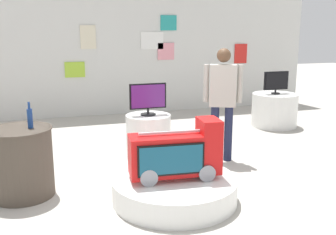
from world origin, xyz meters
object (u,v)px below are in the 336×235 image
display_pedestal_center_rear (148,136)px  novelty_firetruck_tv (177,155)px  side_table_round (21,162)px  bottle_on_side_table (30,118)px  tv_on_left_rear (276,81)px  display_pedestal_left_rear (274,110)px  tv_on_center_rear (148,98)px  shopper_browsing_rear (223,96)px  main_display_pedestal (175,189)px

display_pedestal_center_rear → novelty_firetruck_tv: bearing=-93.1°
display_pedestal_center_rear → side_table_round: bearing=-152.2°
display_pedestal_center_rear → bottle_on_side_table: bottle_on_side_table is taller
side_table_round → tv_on_left_rear: bearing=24.0°
display_pedestal_left_rear → tv_on_center_rear: size_ratio=1.61×
display_pedestal_left_rear → tv_on_center_rear: bearing=-158.3°
novelty_firetruck_tv → shopper_browsing_rear: 1.63m
tv_on_center_rear → tv_on_left_rear: bearing=21.6°
tv_on_center_rear → bottle_on_side_table: bearing=-149.8°
display_pedestal_left_rear → side_table_round: bearing=-156.0°
novelty_firetruck_tv → display_pedestal_center_rear: novelty_firetruck_tv is taller
novelty_firetruck_tv → display_pedestal_left_rear: (3.00, 2.74, -0.21)m
novelty_firetruck_tv → display_pedestal_center_rear: 1.60m
tv_on_center_rear → bottle_on_side_table: tv_on_center_rear is taller
main_display_pedestal → tv_on_left_rear: bearing=42.1°
novelty_firetruck_tv → tv_on_center_rear: (0.08, 1.58, 0.38)m
display_pedestal_left_rear → tv_on_center_rear: tv_on_center_rear is taller
novelty_firetruck_tv → side_table_round: (-1.67, 0.66, -0.13)m
display_pedestal_left_rear → display_pedestal_center_rear: (-2.91, -1.15, 0.00)m
main_display_pedestal → side_table_round: (-1.65, 0.65, 0.28)m
display_pedestal_left_rear → tv_on_left_rear: tv_on_left_rear is taller
main_display_pedestal → tv_on_center_rear: (0.10, 1.58, 0.78)m
main_display_pedestal → bottle_on_side_table: size_ratio=4.72×
tv_on_center_rear → side_table_round: tv_on_center_rear is taller
display_pedestal_center_rear → shopper_browsing_rear: (1.00, -0.45, 0.64)m
bottle_on_side_table → side_table_round: bearing=170.3°
display_pedestal_left_rear → shopper_browsing_rear: (-1.92, -1.61, 0.64)m
tv_on_left_rear → main_display_pedestal: bearing=-137.9°
main_display_pedestal → tv_on_center_rear: 1.76m
main_display_pedestal → tv_on_left_rear: size_ratio=2.67×
tv_on_center_rear → side_table_round: 2.05m
novelty_firetruck_tv → tv_on_center_rear: size_ratio=1.86×
display_pedestal_left_rear → tv_on_left_rear: 0.58m
display_pedestal_left_rear → display_pedestal_center_rear: bearing=-158.4°
side_table_round → display_pedestal_center_rear: bearing=27.8°
novelty_firetruck_tv → tv_on_left_rear: 4.08m
display_pedestal_center_rear → bottle_on_side_table: bearing=-149.7°
bottle_on_side_table → shopper_browsing_rear: 2.67m
main_display_pedestal → display_pedestal_center_rear: (0.10, 1.58, 0.20)m
bottle_on_side_table → shopper_browsing_rear: shopper_browsing_rear is taller
novelty_firetruck_tv → shopper_browsing_rear: size_ratio=0.63×
main_display_pedestal → bottle_on_side_table: bottle_on_side_table is taller
display_pedestal_left_rear → shopper_browsing_rear: shopper_browsing_rear is taller
main_display_pedestal → bottle_on_side_table: 1.83m
side_table_round → novelty_firetruck_tv: bearing=-21.6°
main_display_pedestal → tv_on_center_rear: size_ratio=2.55×
display_pedestal_center_rear → shopper_browsing_rear: size_ratio=0.41×
display_pedestal_center_rear → bottle_on_side_table: (-1.62, -0.95, 0.60)m
novelty_firetruck_tv → side_table_round: size_ratio=1.28×
main_display_pedestal → shopper_browsing_rear: (1.10, 1.13, 0.83)m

